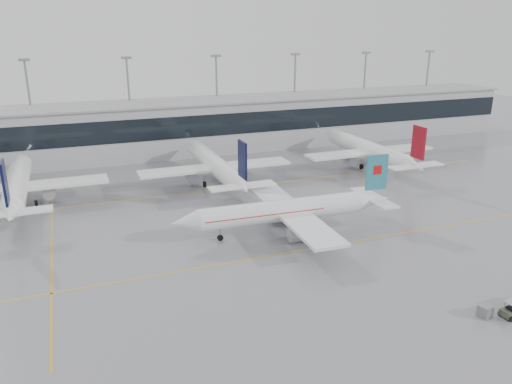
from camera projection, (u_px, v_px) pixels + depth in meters
name	position (u px, v px, depth m)	size (l,w,h in m)	color
ground	(288.00, 253.00, 67.77)	(320.00, 320.00, 0.00)	gray
taxi_line_main	(288.00, 253.00, 67.76)	(120.00, 0.25, 0.01)	gold
taxi_line_north	(222.00, 189.00, 94.30)	(120.00, 0.25, 0.01)	gold
taxi_line_cross	(52.00, 243.00, 70.72)	(0.25, 60.00, 0.01)	gold
terminal	(181.00, 128.00, 120.73)	(180.00, 15.00, 12.00)	#A5A5A9
terminal_glass	(189.00, 127.00, 113.57)	(180.00, 0.20, 5.00)	black
terminal_roof	(180.00, 102.00, 118.77)	(182.00, 16.00, 0.40)	gray
light_masts	(174.00, 94.00, 123.72)	(156.40, 1.00, 22.60)	gray
air_canada_jet	(290.00, 210.00, 73.86)	(34.63, 27.19, 10.67)	white
parked_jet_b	(17.00, 185.00, 84.37)	(29.64, 36.96, 11.72)	white
parked_jet_c	(215.00, 165.00, 96.40)	(29.64, 36.96, 11.72)	white
parked_jet_d	(370.00, 150.00, 108.43)	(29.64, 36.96, 11.72)	white
baggage_tug	(512.00, 311.00, 52.67)	(3.61, 1.62, 1.73)	#3B4133
gse_unit	(485.00, 311.00, 52.66)	(1.31, 1.21, 1.31)	slate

